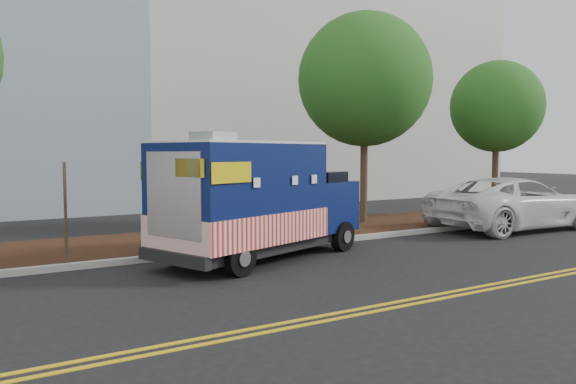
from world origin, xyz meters
TOP-DOWN VIEW (x-y plane):
  - ground at (0.00, 0.00)m, footprint 120.00×120.00m
  - curb at (0.00, 1.40)m, footprint 120.00×0.18m
  - mulch_strip at (0.00, 3.50)m, footprint 120.00×4.00m
  - centerline_near at (0.00, -4.45)m, footprint 120.00×0.10m
  - centerline_far at (0.00, -4.70)m, footprint 120.00×0.10m
  - tree_c at (7.06, 3.89)m, footprint 4.69×4.69m
  - tree_d at (14.02, 3.79)m, footprint 3.79×3.79m
  - sign_post at (-3.39, 1.55)m, footprint 0.06×0.06m
  - food_truck at (0.71, 0.26)m, footprint 6.16×3.92m
  - white_car at (10.91, 0.55)m, footprint 6.47×3.17m

SIDE VIEW (x-z plane):
  - ground at x=0.00m, z-range 0.00..0.00m
  - centerline_near at x=0.00m, z-range 0.00..0.01m
  - centerline_far at x=0.00m, z-range 0.00..0.01m
  - curb at x=0.00m, z-range 0.00..0.15m
  - mulch_strip at x=0.00m, z-range 0.00..0.15m
  - white_car at x=10.91m, z-range 0.00..1.77m
  - sign_post at x=-3.39m, z-range 0.00..2.40m
  - food_truck at x=0.71m, z-range -0.14..2.92m
  - tree_d at x=14.02m, z-range 1.31..7.73m
  - tree_c at x=7.06m, z-range 1.41..8.92m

